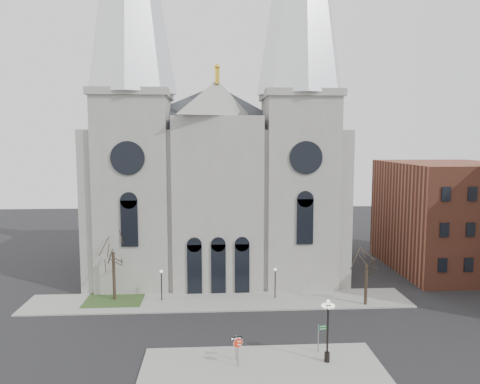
{
  "coord_description": "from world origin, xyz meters",
  "views": [
    {
      "loc": [
        -0.65,
        -36.5,
        16.93
      ],
      "look_at": [
        2.04,
        8.0,
        11.93
      ],
      "focal_mm": 35.0,
      "sensor_mm": 36.0,
      "label": 1
    }
  ],
  "objects": [
    {
      "name": "tree_right",
      "position": [
        15.0,
        9.0,
        4.47
      ],
      "size": [
        3.2,
        3.2,
        6.0
      ],
      "color": "black",
      "rests_on": "ground"
    },
    {
      "name": "ped_lamp_right",
      "position": [
        6.0,
        11.5,
        2.33
      ],
      "size": [
        0.32,
        0.32,
        3.26
      ],
      "color": "black",
      "rests_on": "sidewalk_far"
    },
    {
      "name": "bg_building_brick",
      "position": [
        30.0,
        22.0,
        7.0
      ],
      "size": [
        14.0,
        18.0,
        14.0
      ],
      "primitive_type": "cube",
      "color": "brown",
      "rests_on": "ground"
    },
    {
      "name": "ground",
      "position": [
        0.0,
        0.0,
        0.0
      ],
      "size": [
        160.0,
        160.0,
        0.0
      ],
      "primitive_type": "plane",
      "color": "black",
      "rests_on": "ground"
    },
    {
      "name": "sidewalk_near",
      "position": [
        3.0,
        -5.0,
        0.07
      ],
      "size": [
        18.0,
        10.0,
        0.14
      ],
      "primitive_type": "cube",
      "color": "gray",
      "rests_on": "ground"
    },
    {
      "name": "cathedral",
      "position": [
        0.0,
        22.86,
        18.48
      ],
      "size": [
        33.0,
        26.66,
        54.0
      ],
      "color": "gray",
      "rests_on": "ground"
    },
    {
      "name": "ped_lamp_left",
      "position": [
        -6.0,
        11.5,
        2.33
      ],
      "size": [
        0.32,
        0.32,
        3.26
      ],
      "color": "black",
      "rests_on": "sidewalk_far"
    },
    {
      "name": "tree_left",
      "position": [
        -11.0,
        12.0,
        5.58
      ],
      "size": [
        3.2,
        3.2,
        7.5
      ],
      "color": "black",
      "rests_on": "ground"
    },
    {
      "name": "stop_sign",
      "position": [
        1.2,
        -3.41,
        1.75
      ],
      "size": [
        0.81,
        0.08,
        2.23
      ],
      "rotation": [
        0.0,
        0.0,
        0.02
      ],
      "color": "slate",
      "rests_on": "sidewalk_near"
    },
    {
      "name": "street_name_sign",
      "position": [
        7.78,
        -1.38,
        1.46
      ],
      "size": [
        0.71,
        0.18,
        2.23
      ],
      "rotation": [
        0.0,
        0.0,
        0.18
      ],
      "color": "slate",
      "rests_on": "sidewalk_near"
    },
    {
      "name": "grass_patch",
      "position": [
        -11.0,
        12.0,
        0.09
      ],
      "size": [
        6.0,
        5.0,
        0.18
      ],
      "primitive_type": "cube",
      "color": "#2D4E21",
      "rests_on": "ground"
    },
    {
      "name": "sidewalk_far",
      "position": [
        0.0,
        11.0,
        0.07
      ],
      "size": [
        40.0,
        6.0,
        0.14
      ],
      "primitive_type": "cube",
      "color": "gray",
      "rests_on": "ground"
    },
    {
      "name": "globe_lamp",
      "position": [
        8.0,
        -3.1,
        3.2
      ],
      "size": [
        1.15,
        1.15,
        4.88
      ],
      "rotation": [
        0.0,
        0.0,
        -0.1
      ],
      "color": "black",
      "rests_on": "sidewalk_near"
    },
    {
      "name": "one_way_sign",
      "position": [
        1.11,
        -2.45,
        1.51
      ],
      "size": [
        0.87,
        0.21,
        2.0
      ],
      "rotation": [
        0.0,
        0.0,
        0.19
      ],
      "color": "slate",
      "rests_on": "sidewalk_near"
    }
  ]
}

